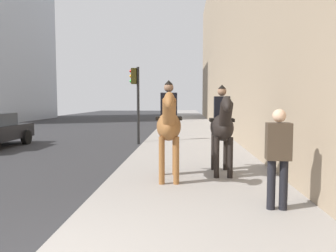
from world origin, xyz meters
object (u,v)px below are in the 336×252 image
object	(u,v)px
mounted_horse_near	(169,125)
mounted_horse_far	(222,126)
traffic_light_near_curb	(136,92)
pedestrian_greeting	(278,152)

from	to	relation	value
mounted_horse_near	mounted_horse_far	bearing A→B (deg)	113.09
mounted_horse_near	traffic_light_near_curb	size ratio (longest dim) A/B	0.67
traffic_light_near_curb	mounted_horse_far	bearing A→B (deg)	-154.06
pedestrian_greeting	traffic_light_near_curb	world-z (taller)	traffic_light_near_curb
mounted_horse_near	mounted_horse_far	distance (m)	1.44
mounted_horse_far	pedestrian_greeting	xyz separation A→B (m)	(-2.58, -0.63, -0.25)
mounted_horse_far	pedestrian_greeting	size ratio (longest dim) A/B	1.31
pedestrian_greeting	traffic_light_near_curb	bearing A→B (deg)	27.00
mounted_horse_far	traffic_light_near_curb	distance (m)	7.12
mounted_horse_near	pedestrian_greeting	distance (m)	2.75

